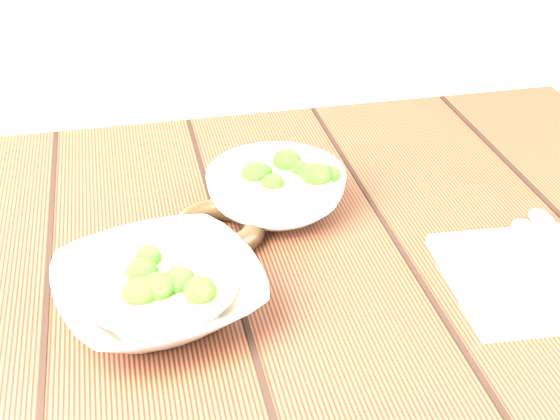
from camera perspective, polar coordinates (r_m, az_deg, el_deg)
The scene contains 7 objects.
table at distance 0.96m, azimuth -2.26°, elevation -9.72°, with size 1.20×0.80×0.75m.
soup_bowl_front at distance 0.81m, azimuth -8.82°, elevation -5.86°, with size 0.25×0.25×0.06m.
soup_bowl_back at distance 0.97m, azimuth -0.29°, elevation 1.45°, with size 0.19×0.19×0.06m.
trivet at distance 0.92m, azimuth -4.52°, elevation -1.36°, with size 0.11×0.11×0.03m, color black.
napkin at distance 0.91m, azimuth 19.04°, elevation -4.54°, with size 0.22×0.18×0.01m, color beige.
spoon_left at distance 0.93m, azimuth 17.85°, elevation -2.62°, with size 0.07×0.18×0.01m.
spoon_right at distance 0.96m, azimuth 19.25°, elevation -1.81°, with size 0.05×0.18×0.01m.
Camera 1 is at (-0.12, -0.71, 1.26)m, focal length 50.00 mm.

